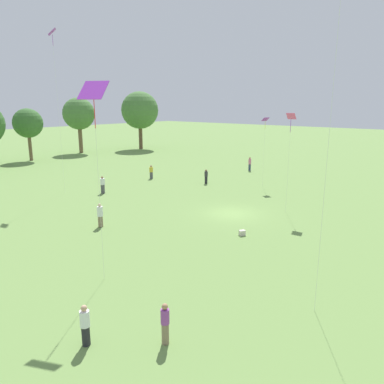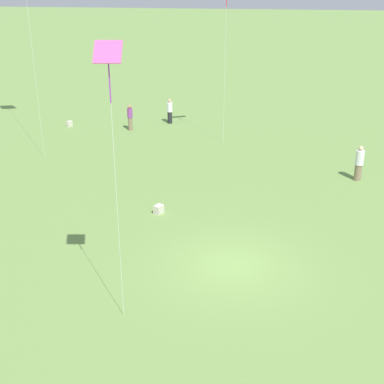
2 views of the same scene
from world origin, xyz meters
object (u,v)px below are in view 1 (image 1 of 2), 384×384
(person_5, at_px, (103,185))
(picnic_bag_0, at_px, (242,233))
(person_4, at_px, (100,215))
(kite_0, at_px, (53,40))
(kite_3, at_px, (265,123))
(kite_4, at_px, (291,121))
(person_2, at_px, (250,164))
(person_7, at_px, (85,325))
(kite_6, at_px, (93,95))
(person_3, at_px, (206,177))
(person_1, at_px, (151,172))
(person_10, at_px, (165,324))

(person_5, bearing_deg, picnic_bag_0, 84.85)
(person_4, bearing_deg, kite_0, 73.42)
(kite_3, height_order, kite_4, kite_4)
(person_2, relative_size, person_7, 1.12)
(kite_3, distance_m, kite_6, 26.36)
(person_3, distance_m, kite_0, 20.95)
(kite_3, bearing_deg, person_1, 4.50)
(person_5, relative_size, kite_3, 0.24)
(person_7, distance_m, person_10, 3.04)
(person_7, relative_size, kite_4, 0.20)
(person_3, height_order, person_7, person_7)
(kite_0, bearing_deg, person_10, 56.30)
(person_1, height_order, kite_6, kite_6)
(person_1, height_order, kite_3, kite_3)
(person_7, distance_m, kite_3, 31.61)
(person_2, relative_size, person_10, 1.11)
(kite_3, relative_size, kite_6, 0.75)
(person_10, height_order, picnic_bag_0, person_10)
(person_10, xyz_separation_m, kite_6, (1.90, 6.27, 8.61))
(person_4, bearing_deg, kite_4, -31.33)
(person_7, height_order, person_10, person_10)
(person_4, distance_m, person_7, 14.44)
(person_7, xyz_separation_m, kite_0, (13.59, 23.12, 14.03))
(person_1, relative_size, person_10, 0.98)
(person_5, height_order, kite_0, kite_0)
(person_7, height_order, picnic_bag_0, person_7)
(kite_0, xyz_separation_m, kite_3, (16.09, -14.20, -7.85))
(person_10, relative_size, kite_3, 0.22)
(kite_6, bearing_deg, kite_3, 121.08)
(person_1, relative_size, kite_0, 0.10)
(person_5, height_order, picnic_bag_0, person_5)
(person_4, distance_m, kite_3, 21.58)
(person_3, distance_m, kite_6, 26.44)
(kite_3, distance_m, picnic_bag_0, 18.23)
(person_1, xyz_separation_m, person_3, (1.99, -6.98, 0.00))
(person_5, distance_m, picnic_bag_0, 17.96)
(person_1, relative_size, kite_3, 0.22)
(person_7, distance_m, kite_0, 30.27)
(kite_4, bearing_deg, person_4, 93.19)
(person_4, distance_m, kite_0, 18.91)
(person_1, relative_size, person_5, 0.93)
(person_1, bearing_deg, person_3, -79.69)
(person_2, distance_m, person_7, 40.01)
(person_3, distance_m, kite_3, 8.94)
(person_2, distance_m, person_5, 21.67)
(person_1, xyz_separation_m, kite_3, (5.13, -12.60, 6.21))
(person_7, bearing_deg, kite_0, 40.66)
(person_1, height_order, person_3, person_1)
(person_3, relative_size, person_4, 0.91)
(person_5, bearing_deg, kite_6, 52.89)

